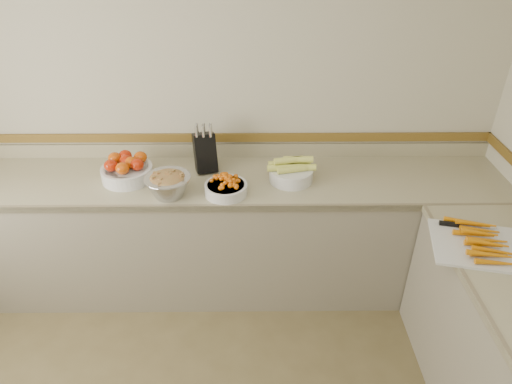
{
  "coord_description": "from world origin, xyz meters",
  "views": [
    {
      "loc": [
        0.33,
        -0.91,
        2.42
      ],
      "look_at": [
        0.35,
        1.35,
        1.0
      ],
      "focal_mm": 32.0,
      "sensor_mm": 36.0,
      "label": 1
    }
  ],
  "objects_px": {
    "tomato_bowl": "(127,169)",
    "corn_bowl": "(291,172)",
    "cherry_tomato_bowl": "(226,187)",
    "rhubarb_bowl": "(168,184)",
    "cutting_board": "(481,243)",
    "knife_block": "(205,152)"
  },
  "relations": [
    {
      "from": "cherry_tomato_bowl",
      "to": "rhubarb_bowl",
      "type": "distance_m",
      "value": 0.35
    },
    {
      "from": "cherry_tomato_bowl",
      "to": "cutting_board",
      "type": "relative_size",
      "value": 0.47
    },
    {
      "from": "cherry_tomato_bowl",
      "to": "rhubarb_bowl",
      "type": "bearing_deg",
      "value": -177.74
    },
    {
      "from": "knife_block",
      "to": "corn_bowl",
      "type": "xyz_separation_m",
      "value": [
        0.57,
        -0.15,
        -0.07
      ]
    },
    {
      "from": "cherry_tomato_bowl",
      "to": "corn_bowl",
      "type": "distance_m",
      "value": 0.45
    },
    {
      "from": "cherry_tomato_bowl",
      "to": "tomato_bowl",
      "type": "bearing_deg",
      "value": 163.66
    },
    {
      "from": "tomato_bowl",
      "to": "cherry_tomato_bowl",
      "type": "distance_m",
      "value": 0.68
    },
    {
      "from": "cherry_tomato_bowl",
      "to": "corn_bowl",
      "type": "bearing_deg",
      "value": 21.63
    },
    {
      "from": "cutting_board",
      "to": "tomato_bowl",
      "type": "bearing_deg",
      "value": 160.39
    },
    {
      "from": "cherry_tomato_bowl",
      "to": "cutting_board",
      "type": "height_order",
      "value": "cherry_tomato_bowl"
    },
    {
      "from": "tomato_bowl",
      "to": "rhubarb_bowl",
      "type": "distance_m",
      "value": 0.36
    },
    {
      "from": "rhubarb_bowl",
      "to": "cutting_board",
      "type": "height_order",
      "value": "rhubarb_bowl"
    },
    {
      "from": "rhubarb_bowl",
      "to": "cutting_board",
      "type": "relative_size",
      "value": 0.5
    },
    {
      "from": "corn_bowl",
      "to": "cherry_tomato_bowl",
      "type": "bearing_deg",
      "value": -158.37
    },
    {
      "from": "corn_bowl",
      "to": "rhubarb_bowl",
      "type": "xyz_separation_m",
      "value": [
        -0.77,
        -0.18,
        0.02
      ]
    },
    {
      "from": "tomato_bowl",
      "to": "rhubarb_bowl",
      "type": "height_order",
      "value": "same"
    },
    {
      "from": "knife_block",
      "to": "rhubarb_bowl",
      "type": "relative_size",
      "value": 1.19
    },
    {
      "from": "tomato_bowl",
      "to": "corn_bowl",
      "type": "xyz_separation_m",
      "value": [
        1.07,
        -0.03,
        -0.01
      ]
    },
    {
      "from": "knife_block",
      "to": "tomato_bowl",
      "type": "distance_m",
      "value": 0.52
    },
    {
      "from": "rhubarb_bowl",
      "to": "knife_block",
      "type": "bearing_deg",
      "value": 58.26
    },
    {
      "from": "tomato_bowl",
      "to": "cherry_tomato_bowl",
      "type": "relative_size",
      "value": 1.25
    },
    {
      "from": "corn_bowl",
      "to": "cutting_board",
      "type": "distance_m",
      "value": 1.17
    }
  ]
}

